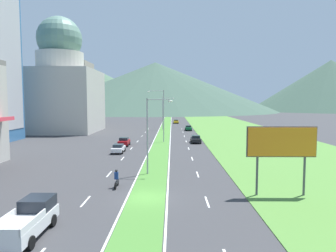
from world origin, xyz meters
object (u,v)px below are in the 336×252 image
object	(u,v)px
street_lamp_far	(164,111)
car_3	(196,139)
street_lamp_near	(150,131)
car_1	(188,128)
car_4	(176,121)
motorcycle_rider	(117,180)
car_0	(118,148)
car_2	(124,142)
billboard_roadside	(282,144)
pickup_truck_0	(29,219)
street_lamp_mid	(162,113)

from	to	relation	value
street_lamp_far	car_3	distance (m)	29.34
street_lamp_near	car_3	distance (m)	28.16
car_1	car_4	xyz separation A→B (m)	(-3.20, 28.21, -0.02)
car_3	motorcycle_rider	size ratio (longest dim) A/B	2.24
car_3	motorcycle_rider	world-z (taller)	motorcycle_rider
street_lamp_near	street_lamp_far	bearing A→B (deg)	89.93
car_0	motorcycle_rider	xyz separation A→B (m)	(3.37, -20.06, 0.02)
car_2	car_3	xyz separation A→B (m)	(13.84, 4.59, -0.05)
street_lamp_near	billboard_roadside	xyz separation A→B (m)	(12.10, -7.82, -0.44)
car_3	car_2	bearing A→B (deg)	-71.64
motorcycle_rider	car_1	bearing A→B (deg)	-9.80
billboard_roadside	car_3	xyz separation A→B (m)	(-4.83, 34.68, -3.86)
car_0	car_4	world-z (taller)	car_0
street_lamp_far	car_4	world-z (taller)	street_lamp_far
street_lamp_near	car_3	world-z (taller)	street_lamp_near
motorcycle_rider	car_2	bearing A→B (deg)	7.52
pickup_truck_0	street_lamp_mid	bearing A→B (deg)	-9.02
car_1	motorcycle_rider	world-z (taller)	motorcycle_rider
street_lamp_mid	car_3	size ratio (longest dim) A/B	2.38
street_lamp_near	street_lamp_mid	xyz separation A→B (m)	(0.41, 27.43, 1.03)
street_lamp_near	street_lamp_far	xyz separation A→B (m)	(0.07, 54.90, 0.47)
car_4	motorcycle_rider	world-z (taller)	motorcycle_rider
street_lamp_far	motorcycle_rider	world-z (taller)	street_lamp_far
street_lamp_near	billboard_roadside	world-z (taller)	street_lamp_near
car_3	motorcycle_rider	distance (m)	33.85
street_lamp_near	car_1	distance (m)	53.58
car_3	billboard_roadside	bearing A→B (deg)	7.93
billboard_roadside	pickup_truck_0	world-z (taller)	billboard_roadside
street_lamp_far	car_4	size ratio (longest dim) A/B	2.09
billboard_roadside	motorcycle_rider	size ratio (longest dim) A/B	3.10
billboard_roadside	car_4	distance (m)	89.41
pickup_truck_0	street_lamp_far	bearing A→B (deg)	-5.28
motorcycle_rider	street_lamp_far	bearing A→B (deg)	-2.83
car_1	car_2	xyz separation A→B (m)	(-13.73, -30.65, 0.06)
street_lamp_mid	car_3	bearing A→B (deg)	-4.73
street_lamp_mid	car_2	xyz separation A→B (m)	(-6.98, -5.16, -5.29)
street_lamp_mid	car_0	world-z (taller)	street_lamp_mid
street_lamp_far	car_3	size ratio (longest dim) A/B	2.13
street_lamp_far	car_2	world-z (taller)	street_lamp_far
car_1	car_0	bearing A→B (deg)	-19.35
motorcycle_rider	car_0	bearing A→B (deg)	9.53
street_lamp_far	motorcycle_rider	size ratio (longest dim) A/B	4.76
street_lamp_mid	car_4	distance (m)	54.09
street_lamp_mid	motorcycle_rider	size ratio (longest dim) A/B	5.32
street_lamp_mid	car_4	bearing A→B (deg)	86.22
street_lamp_far	car_0	distance (m)	41.04
street_lamp_mid	motorcycle_rider	bearing A→B (deg)	-95.78
car_0	pickup_truck_0	xyz separation A→B (m)	(-0.19, -30.60, 0.26)
motorcycle_rider	car_3	bearing A→B (deg)	-17.51
street_lamp_far	pickup_truck_0	world-z (taller)	street_lamp_far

